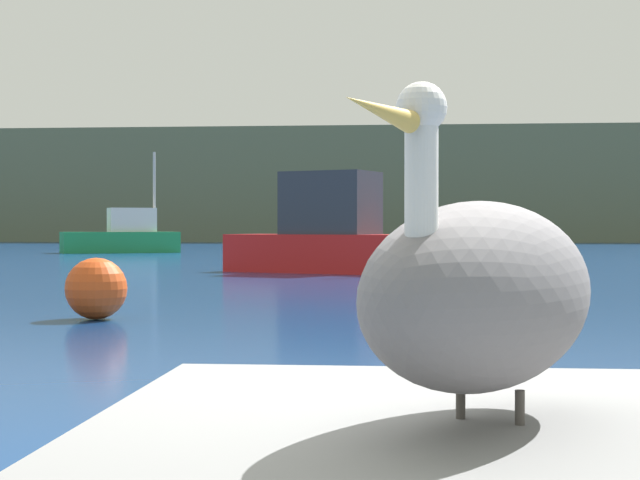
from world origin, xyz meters
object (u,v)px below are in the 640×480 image
(fishing_boat_green, at_px, (123,237))
(pelican, at_px, (481,293))
(mooring_buoy, at_px, (96,289))
(fishing_boat_red, at_px, (340,236))

(fishing_boat_green, bearing_deg, pelican, -98.80)
(fishing_boat_green, bearing_deg, mooring_buoy, -100.70)
(fishing_boat_green, xyz_separation_m, fishing_boat_red, (11.38, -19.76, 0.20))
(mooring_buoy, bearing_deg, pelican, -66.32)
(pelican, distance_m, fishing_boat_red, 23.35)
(fishing_boat_green, bearing_deg, fishing_boat_red, -86.22)
(fishing_boat_red, distance_m, mooring_buoy, 13.83)
(fishing_boat_green, relative_size, mooring_buoy, 6.94)
(fishing_boat_green, distance_m, fishing_boat_red, 22.80)
(mooring_buoy, bearing_deg, fishing_boat_red, 81.11)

